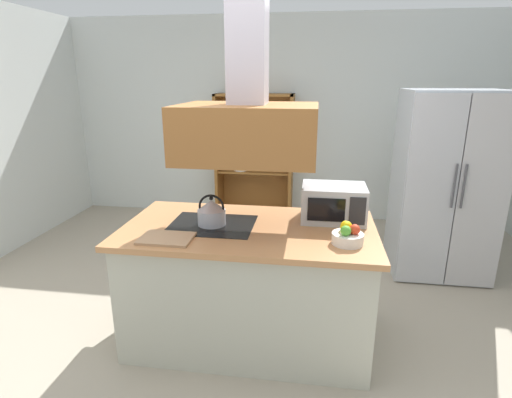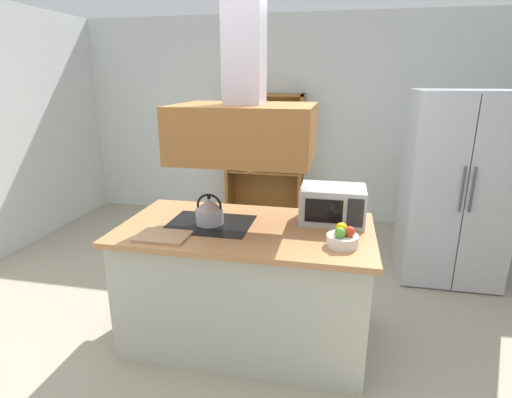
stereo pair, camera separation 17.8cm
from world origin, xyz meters
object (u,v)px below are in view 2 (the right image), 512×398
(kettle, at_px, (209,211))
(cutting_board, at_px, (163,236))
(fruit_bowl, at_px, (343,238))
(dish_cabinet, at_px, (265,165))
(microwave, at_px, (333,204))
(refrigerator, at_px, (454,188))

(kettle, bearing_deg, cutting_board, -125.60)
(fruit_bowl, bearing_deg, dish_cabinet, 109.57)
(dish_cabinet, height_order, microwave, dish_cabinet)
(microwave, bearing_deg, dish_cabinet, 111.16)
(kettle, height_order, cutting_board, kettle)
(refrigerator, distance_m, kettle, 2.43)
(refrigerator, xyz_separation_m, cutting_board, (-2.20, -1.72, 0.01))
(dish_cabinet, distance_m, kettle, 2.75)
(kettle, distance_m, cutting_board, 0.39)
(refrigerator, relative_size, kettle, 8.09)
(refrigerator, bearing_deg, microwave, -133.82)
(dish_cabinet, height_order, fruit_bowl, dish_cabinet)
(refrigerator, distance_m, microwave, 1.62)
(kettle, distance_m, fruit_bowl, 0.96)
(microwave, bearing_deg, refrigerator, 46.18)
(microwave, distance_m, fruit_bowl, 0.46)
(kettle, xyz_separation_m, fruit_bowl, (0.94, -0.20, -0.04))
(refrigerator, height_order, kettle, refrigerator)
(refrigerator, distance_m, dish_cabinet, 2.48)
(refrigerator, height_order, dish_cabinet, refrigerator)
(refrigerator, bearing_deg, fruit_bowl, -122.91)
(refrigerator, distance_m, cutting_board, 2.79)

